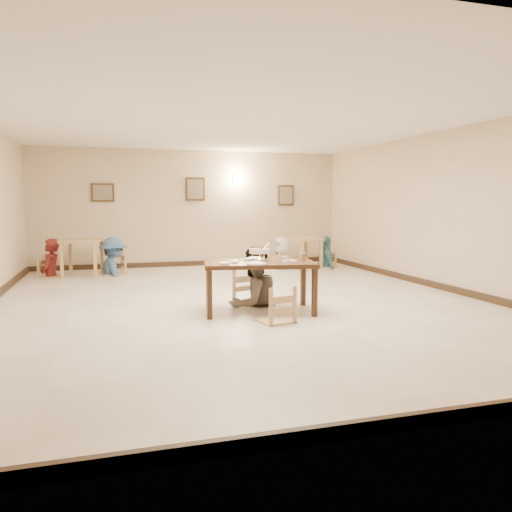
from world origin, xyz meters
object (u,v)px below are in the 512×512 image
object	(u,v)px
main_diner	(254,246)
bg_chair_rl	(282,252)
drink_glass	(303,256)
bg_diner_d	(326,236)
bg_diner_a	(50,238)
bg_diner_c	(282,237)
curry_warmer	(259,251)
bg_chair_lr	(113,252)
bg_chair_ll	(50,257)
bg_diner_b	(113,237)
bg_table_right	(303,244)
main_table	(259,267)
chair_near	(275,288)
bg_chair_rr	(326,250)
bg_table_left	(82,246)
chair_far	(251,272)

from	to	relation	value
main_diner	bg_chair_rl	distance (m)	4.47
drink_glass	bg_diner_d	bearing A→B (deg)	61.84
bg_diner_a	bg_diner_c	distance (m)	5.40
curry_warmer	bg_chair_lr	xyz separation A→B (m)	(-2.07, 4.73, -0.40)
bg_chair_lr	bg_diner_a	bearing A→B (deg)	-100.24
bg_chair_ll	bg_diner_b	size ratio (longest dim) A/B	0.53
curry_warmer	bg_diner_a	size ratio (longest dim) A/B	0.20
curry_warmer	bg_chair_ll	xyz separation A→B (m)	(-3.42, 4.76, -0.47)
bg_chair_ll	bg_diner_a	world-z (taller)	bg_diner_a
bg_table_right	bg_diner_a	xyz separation A→B (m)	(-5.99, 0.11, 0.24)
drink_glass	bg_chair_ll	size ratio (longest dim) A/B	0.15
main_table	drink_glass	world-z (taller)	drink_glass
bg_chair_rl	bg_diner_d	xyz separation A→B (m)	(1.20, 0.01, 0.37)
chair_near	bg_chair_rr	world-z (taller)	chair_near
bg_table_right	bg_diner_c	xyz separation A→B (m)	(-0.60, -0.06, 0.18)
drink_glass	bg_chair_rr	world-z (taller)	drink_glass
main_table	bg_chair_lr	world-z (taller)	bg_chair_lr
curry_warmer	bg_chair_rl	xyz separation A→B (m)	(1.97, 4.58, -0.49)
main_diner	bg_diner_a	world-z (taller)	main_diner
bg_chair_lr	main_table	bearing A→B (deg)	14.34
bg_diner_d	bg_chair_rr	bearing A→B (deg)	-132.07
bg_table_right	chair_near	bearing A→B (deg)	-115.61
bg_chair_rr	bg_diner_d	world-z (taller)	bg_diner_d
bg_diner_b	bg_chair_rr	bearing A→B (deg)	-110.65
bg_chair_rr	main_table	bearing A→B (deg)	-36.29
main_table	drink_glass	distance (m)	0.72
bg_table_left	chair_near	bearing A→B (deg)	-62.68
bg_chair_rl	bg_chair_ll	bearing A→B (deg)	71.02
bg_diner_c	bg_diner_d	bearing A→B (deg)	75.95
bg_chair_rl	bg_diner_b	size ratio (longest dim) A/B	0.51
chair_far	curry_warmer	distance (m)	0.80
bg_diner_a	bg_chair_rl	bearing A→B (deg)	102.27
bg_table_left	bg_diner_a	xyz separation A→B (m)	(-0.67, 0.04, 0.17)
main_table	drink_glass	bearing A→B (deg)	8.01
main_diner	bg_chair_ll	bearing A→B (deg)	-71.39
main_diner	bg_table_right	xyz separation A→B (m)	(2.49, 4.08, -0.33)
chair_far	drink_glass	size ratio (longest dim) A/B	7.73
bg_diner_b	curry_warmer	bearing A→B (deg)	-175.48
chair_far	bg_diner_a	size ratio (longest dim) A/B	0.60
bg_diner_a	main_table	bearing A→B (deg)	49.89
main_diner	curry_warmer	size ratio (longest dim) A/B	5.58
main_diner	bg_diner_a	distance (m)	5.46
bg_chair_rl	bg_diner_c	size ratio (longest dim) A/B	0.55
bg_diner_a	chair_far	bearing A→B (deg)	54.76
chair_far	bg_table_right	world-z (taller)	chair_far
main_diner	bg_diner_c	xyz separation A→B (m)	(1.89, 4.01, -0.15)
curry_warmer	bg_diner_a	world-z (taller)	bg_diner_a
curry_warmer	bg_diner_b	distance (m)	5.17
curry_warmer	bg_diner_c	size ratio (longest dim) A/B	0.21
main_table	chair_near	world-z (taller)	chair_near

